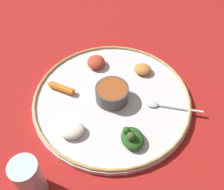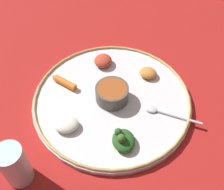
% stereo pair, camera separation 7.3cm
% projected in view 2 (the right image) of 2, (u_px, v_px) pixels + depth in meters
% --- Properties ---
extents(ground_plane, '(2.40, 2.40, 0.00)m').
position_uv_depth(ground_plane, '(112.00, 102.00, 0.75)').
color(ground_plane, maroon).
extents(platter, '(0.43, 0.43, 0.01)m').
position_uv_depth(platter, '(112.00, 100.00, 0.75)').
color(platter, silver).
rests_on(platter, ground_plane).
extents(platter_rim, '(0.43, 0.43, 0.01)m').
position_uv_depth(platter_rim, '(112.00, 98.00, 0.74)').
color(platter_rim, tan).
rests_on(platter_rim, platter).
extents(center_bowl, '(0.09, 0.09, 0.04)m').
position_uv_depth(center_bowl, '(112.00, 93.00, 0.73)').
color(center_bowl, '#4C4742').
rests_on(center_bowl, platter).
extents(spoon, '(0.09, 0.14, 0.01)m').
position_uv_depth(spoon, '(163.00, 112.00, 0.71)').
color(spoon, silver).
rests_on(spoon, platter).
extents(greens_pile, '(0.07, 0.06, 0.04)m').
position_uv_depth(greens_pile, '(122.00, 140.00, 0.64)').
color(greens_pile, '#23511E').
rests_on(greens_pile, platter).
extents(carrot_near_spoon, '(0.07, 0.07, 0.02)m').
position_uv_depth(carrot_near_spoon, '(63.00, 82.00, 0.77)').
color(carrot_near_spoon, orange).
rests_on(carrot_near_spoon, platter).
extents(mound_rice_white, '(0.05, 0.06, 0.02)m').
position_uv_depth(mound_rice_white, '(66.00, 125.00, 0.67)').
color(mound_rice_white, silver).
rests_on(mound_rice_white, platter).
extents(mound_squash, '(0.06, 0.07, 0.02)m').
position_uv_depth(mound_squash, '(148.00, 73.00, 0.79)').
color(mound_squash, '#C67A38').
rests_on(mound_squash, platter).
extents(mound_berbere_red, '(0.07, 0.07, 0.03)m').
position_uv_depth(mound_berbere_red, '(105.00, 60.00, 0.82)').
color(mound_berbere_red, '#B73D28').
rests_on(mound_berbere_red, platter).
extents(drinking_glass, '(0.06, 0.06, 0.11)m').
position_uv_depth(drinking_glass, '(16.00, 167.00, 0.58)').
color(drinking_glass, silver).
rests_on(drinking_glass, ground_plane).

